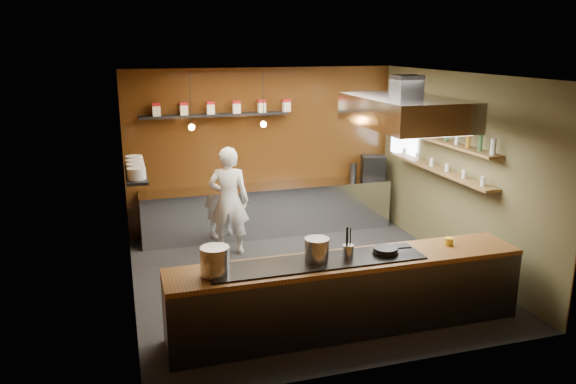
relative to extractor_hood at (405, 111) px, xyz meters
name	(u,v)px	position (x,y,z in m)	size (l,w,h in m)	color
floor	(306,278)	(-1.30, 0.40, -2.51)	(5.00, 5.00, 0.00)	black
back_wall	(264,150)	(-1.30, 2.90, -1.01)	(5.00, 5.00, 0.00)	black
left_wall	(126,195)	(-3.80, 0.40, -1.01)	(5.00, 5.00, 0.00)	black
right_wall	(458,170)	(1.20, 0.40, -1.01)	(5.00, 5.00, 0.00)	brown
ceiling	(308,75)	(-1.30, 0.40, 0.49)	(5.00, 5.00, 0.00)	silver
window_pane	(405,129)	(1.15, 2.10, -0.61)	(1.00, 1.00, 0.00)	white
prep_counter	(269,210)	(-1.30, 2.57, -2.06)	(4.60, 0.65, 0.90)	silver
pass_counter	(348,294)	(-1.30, -1.20, -2.04)	(4.40, 0.72, 0.94)	#38383D
tin_shelf	(215,115)	(-2.20, 2.76, -0.31)	(2.60, 0.26, 0.04)	black
plate_shelf	(136,174)	(-3.64, 1.40, -0.96)	(0.30, 1.40, 0.04)	black
bottle_shelf_upper	(441,141)	(1.04, 0.70, -0.59)	(0.26, 2.80, 0.04)	brown
bottle_shelf_lower	(439,170)	(1.04, 0.70, -1.06)	(0.26, 2.80, 0.04)	brown
extractor_hood	(405,111)	(0.00, 0.00, 0.00)	(1.20, 2.00, 0.72)	#38383D
pendant_left	(191,124)	(-2.70, 2.10, -0.35)	(0.10, 0.10, 0.95)	black
pendant_right	(263,121)	(-1.50, 2.10, -0.35)	(0.10, 0.10, 0.95)	black
storage_tins	(223,107)	(-2.05, 2.76, -0.17)	(2.43, 0.13, 0.22)	beige
plate_stacks	(135,167)	(-3.64, 1.40, -0.86)	(0.26, 1.16, 0.16)	silver
bottles	(442,132)	(1.04, 0.70, -0.45)	(0.06, 2.66, 0.24)	silver
wine_glasses	(439,165)	(1.04, 0.70, -0.97)	(0.07, 2.37, 0.13)	silver
stockpot_large	(215,261)	(-2.92, -1.24, -1.41)	(0.33, 0.33, 0.32)	#B7B9BE
stockpot_small	(317,250)	(-1.71, -1.19, -1.43)	(0.30, 0.30, 0.28)	#B1B3B8
utensil_crock	(348,252)	(-1.33, -1.23, -1.48)	(0.13, 0.13, 0.17)	#B6B8BD
frying_pan	(386,251)	(-0.83, -1.22, -1.53)	(0.49, 0.32, 0.08)	black
butter_jar	(449,242)	(0.10, -1.13, -1.54)	(0.11, 0.11, 0.10)	yellow
espresso_machine	(373,167)	(0.80, 2.61, -1.39)	(0.43, 0.41, 0.43)	black
chef	(229,201)	(-2.18, 1.79, -1.60)	(0.66, 0.43, 1.81)	white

